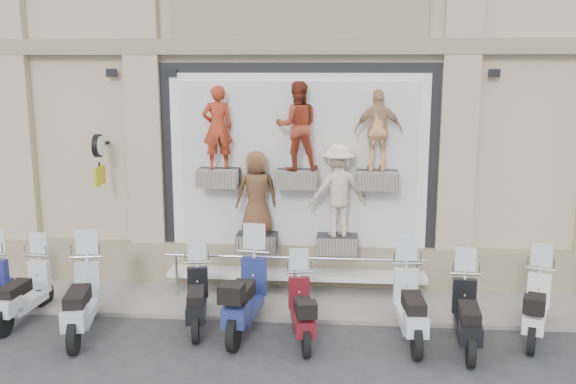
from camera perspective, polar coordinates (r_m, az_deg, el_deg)
name	(u,v)px	position (r m, az deg, el deg)	size (l,w,h in m)	color
ground	(285,347)	(10.71, -0.23, -13.64)	(90.00, 90.00, 0.00)	#2C2C2F
sidewalk	(295,299)	(12.63, 0.62, -9.47)	(16.00, 2.20, 0.08)	gray
building	(310,4)	(16.77, 1.94, 16.36)	(14.00, 8.60, 12.00)	tan
shop_vitrine	(302,175)	(12.62, 1.28, 1.55)	(5.60, 1.00, 4.30)	black
guard_rail	(295,280)	(12.39, 0.59, -7.80)	(5.06, 0.10, 0.93)	#9EA0A5
clock_sign_bracket	(99,153)	(13.15, -16.46, 3.34)	(0.10, 0.80, 1.02)	black
scooter_b	(23,282)	(12.36, -22.52, -7.37)	(0.53, 1.83, 1.49)	silver
scooter_c	(81,288)	(11.40, -17.94, -8.11)	(0.60, 2.06, 1.68)	#A9AEB8
scooter_d	(196,288)	(11.31, -8.15, -8.47)	(0.51, 1.76, 1.43)	black
scooter_e	(245,283)	(11.00, -3.83, -8.09)	(0.62, 2.14, 1.74)	navy
scooter_f	(302,300)	(10.71, 1.26, -9.54)	(0.51, 1.75, 1.42)	#590F17
scooter_g	(411,294)	(10.86, 10.88, -8.90)	(0.58, 1.98, 1.61)	silver
scooter_h	(468,304)	(10.79, 15.70, -9.54)	(0.54, 1.86, 1.51)	black
scooter_i	(537,296)	(11.52, 21.25, -8.63)	(0.53, 1.83, 1.49)	white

